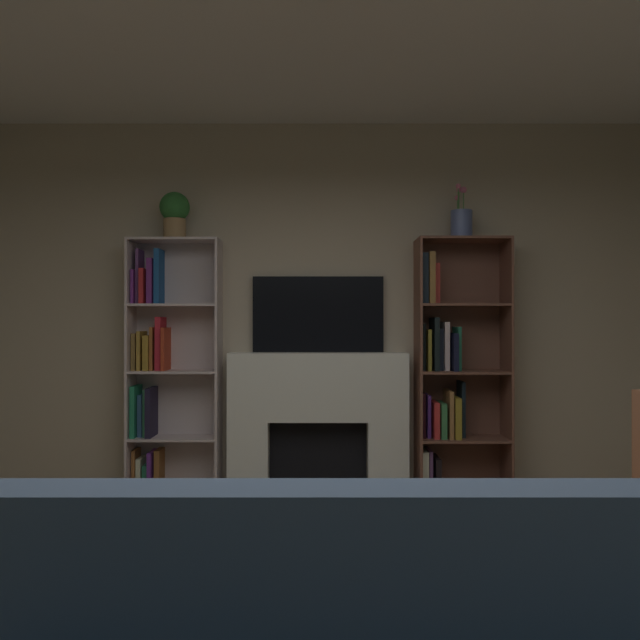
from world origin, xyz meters
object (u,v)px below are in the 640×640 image
(bookshelf_right, at_px, (453,375))
(vase_with_flowers, at_px, (464,223))
(bookshelf_left, at_px, (168,374))
(potted_plant, at_px, (178,213))
(tv, at_px, (321,314))
(fireplace, at_px, (321,423))

(bookshelf_right, distance_m, vase_with_flowers, 1.13)
(bookshelf_left, bearing_deg, potted_plant, -32.28)
(bookshelf_left, xyz_separation_m, vase_with_flowers, (2.20, -0.05, 1.12))
(bookshelf_right, relative_size, vase_with_flowers, 4.83)
(tv, xyz_separation_m, bookshelf_right, (0.98, -0.09, -0.45))
(fireplace, xyz_separation_m, potted_plant, (-1.06, -0.03, 1.56))
(fireplace, distance_m, vase_with_flowers, 1.82)
(fireplace, height_order, bookshelf_left, bookshelf_left)
(fireplace, relative_size, bookshelf_right, 0.73)
(bookshelf_left, height_order, vase_with_flowers, vase_with_flowers)
(tv, height_order, bookshelf_right, bookshelf_right)
(bookshelf_left, relative_size, potted_plant, 5.65)
(tv, distance_m, bookshelf_left, 1.23)
(fireplace, height_order, potted_plant, potted_plant)
(potted_plant, relative_size, vase_with_flowers, 0.86)
(fireplace, relative_size, bookshelf_left, 0.73)
(potted_plant, bearing_deg, vase_with_flowers, 0.00)
(tv, distance_m, bookshelf_right, 1.08)
(fireplace, height_order, bookshelf_right, bookshelf_right)
(potted_plant, distance_m, vase_with_flowers, 2.12)
(potted_plant, height_order, vase_with_flowers, vase_with_flowers)
(bookshelf_left, relative_size, vase_with_flowers, 4.83)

